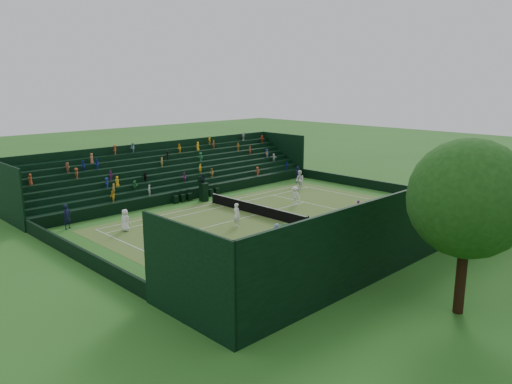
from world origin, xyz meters
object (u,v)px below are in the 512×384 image
umpire_chair (204,190)px  player_near_west (125,220)px  player_near_east (237,215)px  player_far_west (300,180)px  player_far_east (295,196)px  tennis_net (256,209)px

umpire_chair → player_near_west: size_ratio=1.52×
player_near_east → player_far_west: 14.98m
player_far_east → player_near_east: bearing=-90.1°
player_near_west → player_far_east: bearing=-122.4°
tennis_net → umpire_chair: umpire_chair is taller
tennis_net → player_far_west: bearing=111.5°
umpire_chair → tennis_net: bearing=0.7°
player_near_west → player_far_west: bearing=-107.3°
umpire_chair → player_far_east: 8.69m
player_near_east → player_far_east: bearing=-84.7°
tennis_net → player_near_east: 3.78m
tennis_net → umpire_chair: bearing=-179.3°
tennis_net → umpire_chair: (-7.03, -0.08, 0.59)m
player_far_west → tennis_net: bearing=-53.4°
player_near_west → player_far_east: (3.69, 15.25, 0.05)m
tennis_net → umpire_chair: 7.06m
umpire_chair → player_near_east: size_ratio=1.38×
umpire_chair → player_far_west: bearing=74.5°
umpire_chair → player_far_west: (2.92, 10.52, -0.11)m
tennis_net → player_near_east: bearing=-67.9°
player_near_east → player_far_west: bearing=-71.9°
player_near_east → umpire_chair: bearing=-25.5°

